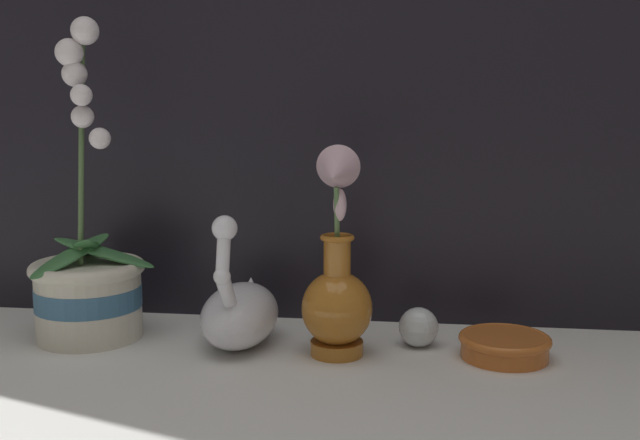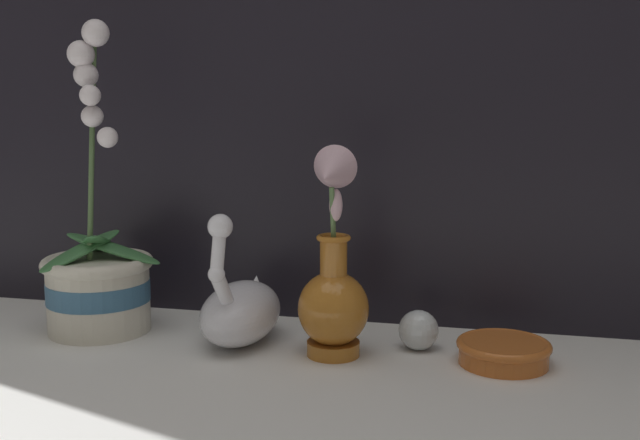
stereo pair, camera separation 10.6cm
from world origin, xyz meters
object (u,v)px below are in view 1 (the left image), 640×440
(blue_vase, at_px, (337,284))
(glass_sphere, at_px, (419,327))
(orchid_potted_plant, at_px, (88,280))
(amber_dish, at_px, (505,345))
(swan_figurine, at_px, (240,311))

(blue_vase, xyz_separation_m, glass_sphere, (0.11, 0.06, -0.07))
(orchid_potted_plant, xyz_separation_m, blue_vase, (0.37, -0.03, 0.01))
(glass_sphere, bearing_deg, amber_dish, -16.71)
(swan_figurine, height_order, glass_sphere, swan_figurine)
(glass_sphere, bearing_deg, blue_vase, -153.74)
(blue_vase, distance_m, amber_dish, 0.24)
(swan_figurine, relative_size, amber_dish, 1.64)
(swan_figurine, distance_m, glass_sphere, 0.26)
(blue_vase, bearing_deg, swan_figurine, 168.25)
(blue_vase, bearing_deg, orchid_potted_plant, 174.97)
(amber_dish, bearing_deg, swan_figurine, 178.53)
(blue_vase, height_order, glass_sphere, blue_vase)
(orchid_potted_plant, relative_size, amber_dish, 3.71)
(amber_dish, bearing_deg, blue_vase, -174.97)
(swan_figurine, height_order, blue_vase, blue_vase)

